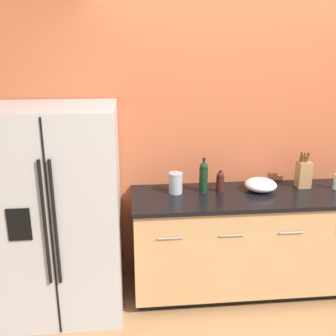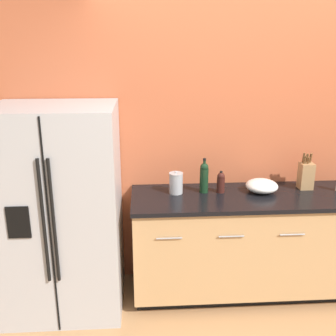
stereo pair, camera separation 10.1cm
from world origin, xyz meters
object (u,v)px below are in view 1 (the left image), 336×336
object	(u,v)px
oil_bottle	(220,181)
steel_canister	(176,183)
mixing_bowl	(261,185)
knife_block	(304,174)
refrigerator	(60,212)
wine_bottle	(204,177)

from	to	relation	value
oil_bottle	steel_canister	bearing A→B (deg)	179.39
steel_canister	mixing_bowl	xyz separation A→B (m)	(0.73, -0.02, -0.04)
knife_block	oil_bottle	xyz separation A→B (m)	(-0.76, -0.05, -0.03)
refrigerator	oil_bottle	size ratio (longest dim) A/B	9.04
steel_canister	mixing_bowl	distance (m)	0.73
knife_block	steel_canister	bearing A→B (deg)	-177.93
oil_bottle	wine_bottle	bearing A→B (deg)	174.65
knife_block	wine_bottle	world-z (taller)	knife_block
knife_block	oil_bottle	bearing A→B (deg)	-176.59
mixing_bowl	wine_bottle	bearing A→B (deg)	176.95
wine_bottle	steel_canister	distance (m)	0.24
refrigerator	knife_block	world-z (taller)	refrigerator
knife_block	steel_canister	distance (m)	1.14
oil_bottle	mixing_bowl	world-z (taller)	oil_bottle
refrigerator	oil_bottle	bearing A→B (deg)	6.09
refrigerator	wine_bottle	world-z (taller)	refrigerator
knife_block	oil_bottle	distance (m)	0.76
mixing_bowl	knife_block	bearing A→B (deg)	8.21
knife_block	wine_bottle	bearing A→B (deg)	-177.97
wine_bottle	steel_canister	bearing A→B (deg)	-177.78
refrigerator	mixing_bowl	xyz separation A→B (m)	(1.68, 0.13, 0.13)
refrigerator	steel_canister	size ratio (longest dim) A/B	8.69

